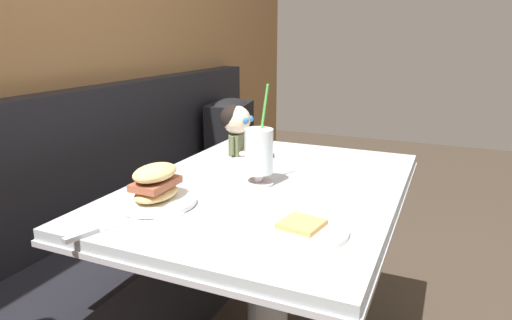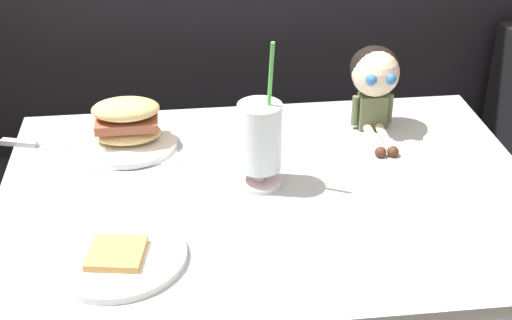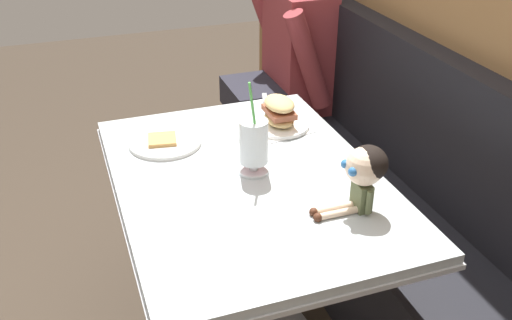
% 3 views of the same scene
% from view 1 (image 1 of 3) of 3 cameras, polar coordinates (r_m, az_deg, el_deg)
% --- Properties ---
extents(wood_panel_wall, '(4.40, 0.08, 2.40)m').
position_cam_1_polar(wood_panel_wall, '(1.87, -24.72, 14.37)').
color(wood_panel_wall, olive).
rests_on(wood_panel_wall, ground).
extents(booth_bench, '(2.60, 0.48, 1.00)m').
position_cam_1_polar(booth_bench, '(1.91, -16.66, -12.20)').
color(booth_bench, black).
rests_on(booth_bench, ground).
extents(diner_table, '(1.11, 0.81, 0.74)m').
position_cam_1_polar(diner_table, '(1.51, 1.54, -10.11)').
color(diner_table, '#B2BCC1').
rests_on(diner_table, ground).
extents(toast_plate, '(0.25, 0.25, 0.03)m').
position_cam_1_polar(toast_plate, '(1.10, 5.30, -8.61)').
color(toast_plate, white).
rests_on(toast_plate, diner_table).
extents(milkshake_glass, '(0.10, 0.10, 0.32)m').
position_cam_1_polar(milkshake_glass, '(1.40, 0.36, 0.85)').
color(milkshake_glass, silver).
rests_on(milkshake_glass, diner_table).
extents(sandwich_plate, '(0.23, 0.23, 0.12)m').
position_cam_1_polar(sandwich_plate, '(1.28, -12.57, -3.60)').
color(sandwich_plate, white).
rests_on(sandwich_plate, diner_table).
extents(butter_knife, '(0.23, 0.09, 0.01)m').
position_cam_1_polar(butter_knife, '(1.16, -19.84, -8.50)').
color(butter_knife, silver).
rests_on(butter_knife, diner_table).
extents(seated_doll, '(0.11, 0.22, 0.20)m').
position_cam_1_polar(seated_doll, '(1.74, -2.48, 4.77)').
color(seated_doll, '#5B6642').
rests_on(seated_doll, diner_table).
extents(backpack, '(0.33, 0.29, 0.41)m').
position_cam_1_polar(backpack, '(2.51, -3.17, 3.32)').
color(backpack, black).
rests_on(backpack, booth_bench).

